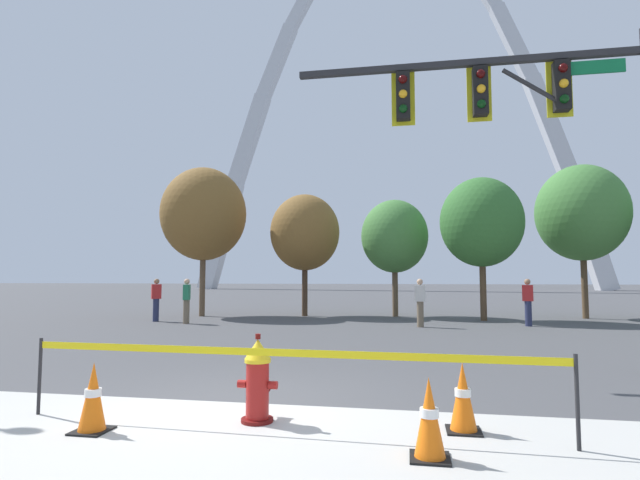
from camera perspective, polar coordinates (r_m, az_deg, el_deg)
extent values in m
plane|color=#474749|center=(6.73, -9.21, -18.35)|extent=(240.00, 240.00, 0.00)
cylinder|color=#5E0F0D|center=(5.93, -7.31, -20.06)|extent=(0.36, 0.36, 0.05)
cylinder|color=maroon|center=(5.84, -7.28, -16.90)|extent=(0.26, 0.26, 0.62)
cylinder|color=gold|center=(5.78, -7.24, -13.71)|extent=(0.30, 0.30, 0.04)
cone|color=gold|center=(5.76, -7.23, -12.43)|extent=(0.30, 0.30, 0.22)
cylinder|color=#5E0F0D|center=(5.74, -7.22, -11.05)|extent=(0.06, 0.06, 0.06)
cylinder|color=maroon|center=(5.89, -9.01, -16.17)|extent=(0.10, 0.09, 0.09)
cylinder|color=maroon|center=(5.78, -5.50, -16.43)|extent=(0.10, 0.09, 0.09)
cylinder|color=maroon|center=(6.04, -6.68, -16.80)|extent=(0.13, 0.14, 0.13)
cylinder|color=#5E0F0D|center=(6.11, -6.45, -16.65)|extent=(0.15, 0.03, 0.15)
cylinder|color=#232326|center=(6.94, -29.78, -13.58)|extent=(0.04, 0.04, 0.91)
cylinder|color=#232326|center=(5.45, 27.71, -16.36)|extent=(0.04, 0.04, 0.91)
cube|color=yellow|center=(5.43, -4.98, -12.89)|extent=(5.91, 0.19, 0.08)
cube|color=black|center=(5.75, 16.34, -20.52)|extent=(0.36, 0.36, 0.03)
cone|color=orange|center=(5.66, 16.26, -16.97)|extent=(0.28, 0.28, 0.70)
cylinder|color=white|center=(5.65, 16.25, -16.63)|extent=(0.17, 0.17, 0.08)
cube|color=black|center=(4.91, 12.65, -23.50)|extent=(0.36, 0.36, 0.03)
cone|color=orange|center=(4.80, 12.57, -19.38)|extent=(0.28, 0.28, 0.70)
cylinder|color=white|center=(4.79, 12.56, -18.97)|extent=(0.17, 0.17, 0.08)
cube|color=black|center=(6.05, -24.98, -19.48)|extent=(0.36, 0.36, 0.03)
cone|color=orange|center=(5.96, -24.86, -16.10)|extent=(0.28, 0.28, 0.70)
cylinder|color=white|center=(5.95, -24.85, -15.77)|extent=(0.17, 0.17, 0.08)
cube|color=#232326|center=(10.05, 16.23, 19.06)|extent=(6.20, 0.12, 0.12)
cylinder|color=#232326|center=(10.05, 23.63, 15.88)|extent=(1.11, 0.08, 0.81)
cube|color=black|center=(10.17, 26.25, 15.73)|extent=(0.26, 0.24, 0.90)
cube|color=gold|center=(10.30, 26.03, 15.47)|extent=(0.44, 0.03, 1.04)
sphere|color=#360606|center=(10.15, 26.40, 17.46)|extent=(0.16, 0.16, 0.16)
sphere|color=orange|center=(10.05, 26.46, 15.98)|extent=(0.16, 0.16, 0.16)
sphere|color=black|center=(9.96, 26.52, 14.46)|extent=(0.16, 0.16, 0.16)
cube|color=black|center=(9.88, 18.10, 16.08)|extent=(0.26, 0.24, 0.90)
cube|color=gold|center=(10.01, 17.99, 15.80)|extent=(0.44, 0.03, 1.04)
sphere|color=#360606|center=(9.86, 18.17, 17.87)|extent=(0.16, 0.16, 0.16)
sphere|color=orange|center=(9.76, 18.21, 16.34)|extent=(0.16, 0.16, 0.16)
sphere|color=black|center=(9.67, 18.25, 14.79)|extent=(0.16, 0.16, 0.16)
cube|color=black|center=(9.79, 9.63, 16.12)|extent=(0.26, 0.24, 0.90)
cube|color=gold|center=(9.92, 9.64, 15.84)|extent=(0.44, 0.03, 1.04)
sphere|color=#360606|center=(9.77, 9.60, 17.92)|extent=(0.16, 0.16, 0.16)
sphere|color=orange|center=(9.67, 9.62, 16.39)|extent=(0.16, 0.16, 0.16)
sphere|color=black|center=(9.58, 9.64, 14.82)|extent=(0.16, 0.16, 0.16)
cube|color=#0F6638|center=(10.43, 29.54, 17.09)|extent=(0.90, 0.04, 0.24)
cube|color=silver|center=(72.95, -11.43, 0.44)|extent=(6.28, 2.21, 15.97)
cube|color=silver|center=(74.04, -8.23, 11.37)|extent=(6.07, 2.01, 13.47)
cube|color=silver|center=(76.83, -5.03, 19.86)|extent=(5.85, 1.82, 10.98)
cube|color=silver|center=(80.05, -1.81, 25.97)|extent=(5.60, 1.62, 8.51)
cube|color=silver|center=(75.90, 21.56, 20.47)|extent=(5.85, 1.82, 10.98)
cube|color=silver|center=(72.83, 25.08, 12.01)|extent=(6.07, 2.01, 13.47)
cube|color=silver|center=(71.47, 28.64, 0.98)|extent=(6.28, 2.21, 15.97)
cylinder|color=brown|center=(21.52, -13.50, -4.98)|extent=(0.24, 0.24, 2.73)
ellipsoid|color=brown|center=(21.69, -13.36, 2.97)|extent=(3.63, 3.63, 4.00)
cylinder|color=#473323|center=(21.03, -1.78, -5.78)|extent=(0.24, 0.24, 2.23)
ellipsoid|color=brown|center=(21.12, -1.77, 0.90)|extent=(2.98, 2.98, 3.28)
cylinder|color=brown|center=(21.04, 8.72, -5.89)|extent=(0.24, 0.24, 2.12)
ellipsoid|color=#427A38|center=(21.11, 8.64, 0.44)|extent=(2.82, 2.82, 3.11)
cylinder|color=brown|center=(19.81, 18.42, -5.47)|extent=(0.24, 0.24, 2.35)
ellipsoid|color=#336B2D|center=(19.92, 18.24, 2.00)|extent=(3.14, 3.14, 3.45)
cylinder|color=brown|center=(22.41, 28.37, -4.63)|extent=(0.24, 0.24, 2.66)
ellipsoid|color=#427A38|center=(22.56, 28.10, 2.82)|extent=(3.55, 3.55, 3.90)
cylinder|color=brown|center=(16.72, 11.57, -8.45)|extent=(0.22, 0.22, 0.84)
cube|color=beige|center=(16.68, 11.53, -6.08)|extent=(0.35, 0.22, 0.54)
sphere|color=tan|center=(16.67, 11.51, -4.78)|extent=(0.20, 0.20, 0.20)
cylinder|color=#232847|center=(19.45, -18.52, -7.73)|extent=(0.22, 0.22, 0.84)
cube|color=#B22323|center=(19.42, -18.47, -5.70)|extent=(0.39, 0.36, 0.54)
sphere|color=#936B4C|center=(19.41, -18.44, -4.58)|extent=(0.20, 0.20, 0.20)
cylinder|color=#232847|center=(18.09, 23.04, -7.87)|extent=(0.22, 0.22, 0.84)
cube|color=#B22323|center=(18.06, 22.98, -5.69)|extent=(0.38, 0.29, 0.54)
sphere|color=#936B4C|center=(18.05, 22.94, -4.49)|extent=(0.20, 0.20, 0.20)
cylinder|color=brown|center=(18.22, -15.26, -8.04)|extent=(0.22, 0.22, 0.84)
cube|color=#23754C|center=(18.19, -15.22, -5.87)|extent=(0.27, 0.38, 0.54)
sphere|color=tan|center=(18.18, -15.20, -4.67)|extent=(0.20, 0.20, 0.20)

